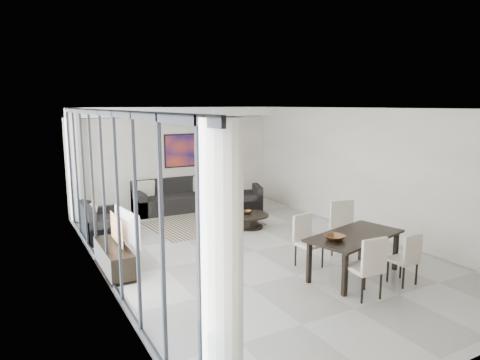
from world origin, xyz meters
TOP-DOWN VIEW (x-y plane):
  - room_shell at (0.46, 0.00)m, footprint 6.00×9.00m
  - window_wall at (-2.86, 0.00)m, footprint 0.37×8.95m
  - soffit at (0.00, 4.30)m, footprint 5.98×0.40m
  - painting at (0.50, 4.47)m, footprint 1.68×0.04m
  - chandelier at (0.30, 2.50)m, footprint 0.66×0.66m
  - rug at (-0.11, 2.41)m, footprint 2.77×2.23m
  - coffee_table at (0.76, 1.53)m, footprint 0.96×0.96m
  - bowl_coffee at (0.75, 1.61)m, footprint 0.25×0.25m
  - sofa_main at (-0.14, 4.08)m, footprint 2.44×1.00m
  - loveseat at (-2.54, 2.56)m, footprint 0.84×1.50m
  - armchair at (1.58, 3.04)m, footprint 1.06×1.08m
  - side_table at (-2.65, 4.15)m, footprint 0.37×0.37m
  - tv_console at (-2.76, 0.32)m, footprint 0.42×1.50m
  - television at (-2.60, 0.34)m, footprint 0.27×1.09m
  - dining_table at (0.86, -1.95)m, footprint 1.97×1.31m
  - dining_chair_sw at (0.41, -2.74)m, footprint 0.49×0.49m
  - dining_chair_se at (1.35, -2.66)m, footprint 0.42×0.42m
  - dining_chair_nw at (0.43, -1.14)m, footprint 0.49×0.49m
  - dining_chair_ne at (1.40, -1.11)m, footprint 0.60×0.60m
  - bowl_dining at (0.36, -2.00)m, footprint 0.38×0.38m

SIDE VIEW (x-z plane):
  - rug at x=-0.11m, z-range 0.00..0.01m
  - coffee_table at x=0.76m, z-range 0.02..0.36m
  - tv_console at x=-2.76m, z-range 0.00..0.47m
  - armchair at x=1.58m, z-range -0.11..0.61m
  - loveseat at x=-2.54m, z-range -0.12..0.63m
  - sofa_main at x=-0.14m, z-range -0.14..0.74m
  - side_table at x=-2.65m, z-range 0.08..0.59m
  - bowl_coffee at x=0.75m, z-range 0.34..0.41m
  - dining_chair_se at x=1.35m, z-range 0.06..0.95m
  - dining_chair_nw at x=0.43m, z-range 0.07..1.04m
  - dining_chair_sw at x=0.41m, z-range 0.08..1.08m
  - dining_chair_ne at x=1.40m, z-range 0.09..1.20m
  - dining_table at x=0.86m, z-range 0.29..1.04m
  - television at x=-2.60m, z-range 0.47..1.09m
  - bowl_dining at x=0.36m, z-range 0.75..0.83m
  - room_shell at x=0.46m, z-range 0.00..2.90m
  - window_wall at x=-2.86m, z-range 0.02..2.92m
  - painting at x=0.50m, z-range 1.16..2.14m
  - chandelier at x=0.30m, z-range 2.00..2.71m
  - soffit at x=0.00m, z-range 2.64..2.90m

